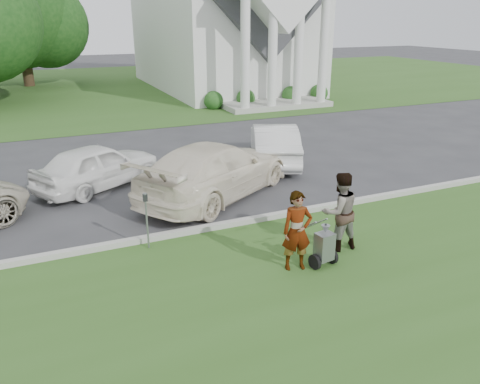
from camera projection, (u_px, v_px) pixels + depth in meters
ground at (229, 237)px, 11.09m from camera, size 120.00×120.00×0.00m
grass_strip at (291, 304)px, 8.52m from camera, size 80.00×7.00×0.01m
church_lawn at (89, 88)px, 34.26m from camera, size 80.00×30.00×0.01m
curb at (220, 226)px, 11.54m from camera, size 80.00×0.18×0.15m
church at (222, 1)px, 32.21m from camera, size 9.19×19.00×24.10m
tree_back at (19, 19)px, 33.67m from camera, size 9.61×7.60×8.89m
striping_cart at (324, 247)px, 9.68m from camera, size 0.61×1.14×1.02m
person_left at (297, 232)px, 9.44m from camera, size 0.69×0.53×1.68m
person_right at (339, 212)px, 10.25m from camera, size 0.88×0.69×1.79m
parking_meter_near at (146, 214)px, 10.28m from camera, size 0.10×0.09×1.34m
car_b at (98, 166)px, 14.16m from camera, size 4.26×3.39×1.36m
car_c at (215, 170)px, 13.42m from camera, size 5.77×4.83×1.58m
car_d at (274, 143)px, 16.57m from camera, size 3.03×4.55×1.42m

